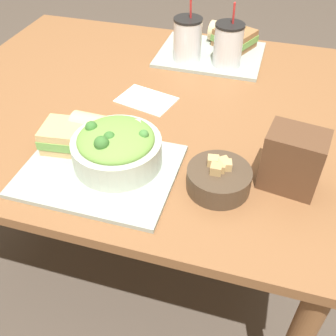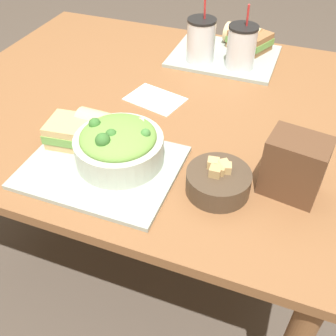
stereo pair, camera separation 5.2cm
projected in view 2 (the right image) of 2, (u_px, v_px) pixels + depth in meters
ground_plane at (152, 242)px, 1.73m from camera, size 12.00×12.00×0.00m
dining_table at (147, 120)px, 1.30m from camera, size 1.28×1.10×0.74m
tray_near at (102, 167)px, 0.98m from camera, size 0.37×0.30×0.01m
tray_far at (224, 56)px, 1.44m from camera, size 0.37×0.30×0.01m
salad_bowl at (119, 145)px, 0.96m from camera, size 0.22×0.22×0.11m
soup_bowl at (218, 181)px, 0.91m from camera, size 0.15×0.15×0.08m
sandwich_near at (74, 132)px, 1.03m from camera, size 0.15×0.12×0.06m
baguette_near at (104, 126)px, 1.04m from camera, size 0.14×0.08×0.07m
sandwich_far at (250, 40)px, 1.45m from camera, size 0.17×0.16×0.06m
baguette_far at (243, 35)px, 1.47m from camera, size 0.14×0.10×0.07m
drink_cup_dark at (201, 41)px, 1.36m from camera, size 0.10×0.10×0.22m
drink_cup_red at (241, 48)px, 1.32m from camera, size 0.10×0.10×0.22m
chip_bag at (294, 166)px, 0.88m from camera, size 0.14×0.11×0.15m
napkin_folded at (156, 99)px, 1.23m from camera, size 0.19×0.16×0.00m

